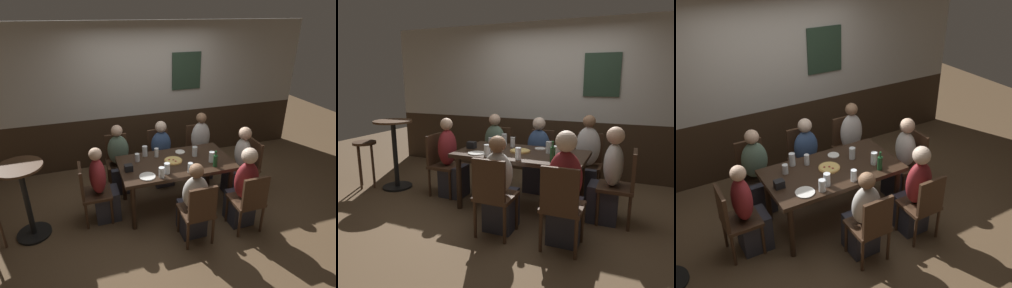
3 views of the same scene
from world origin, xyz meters
TOP-DOWN VIEW (x-y plane):
  - ground_plane at (0.00, 0.00)m, footprint 12.00×12.00m
  - wall_back at (0.01, 1.65)m, footprint 6.40×0.13m
  - dining_table at (0.00, 0.00)m, footprint 1.64×0.88m
  - chair_right_far at (0.72, 0.86)m, footprint 0.40×0.40m
  - chair_head_west at (-1.24, 0.00)m, footprint 0.40×0.40m
  - chair_mid_near at (0.00, -0.86)m, footprint 0.40×0.40m
  - chair_left_far at (-0.72, 0.86)m, footprint 0.40×0.40m
  - chair_head_east at (1.24, 0.00)m, footprint 0.40×0.40m
  - chair_right_near at (0.72, -0.86)m, footprint 0.40×0.40m
  - chair_mid_far at (0.00, 0.86)m, footprint 0.40×0.40m
  - person_right_far at (0.72, 0.70)m, footprint 0.34×0.37m
  - person_head_west at (-1.07, 0.00)m, footprint 0.37×0.34m
  - person_mid_near at (0.00, -0.69)m, footprint 0.34×0.37m
  - person_left_far at (-0.72, 0.69)m, footprint 0.34×0.37m
  - person_head_east at (1.07, 0.00)m, footprint 0.37×0.34m
  - person_right_near at (0.72, -0.70)m, footprint 0.34×0.37m
  - person_mid_far at (-0.00, 0.69)m, footprint 0.34×0.37m
  - pizza at (-0.03, 0.02)m, footprint 0.26×0.26m
  - beer_glass_tall at (0.49, -0.16)m, footprint 0.08×0.08m
  - pint_glass_pale at (-0.22, 0.24)m, footprint 0.06×0.06m
  - tumbler_short at (0.09, -0.35)m, footprint 0.07×0.07m
  - tumbler_water at (-0.53, 0.19)m, footprint 0.07×0.07m
  - highball_clear at (0.33, 0.09)m, footprint 0.08×0.08m
  - beer_glass_half at (-0.22, -0.28)m, footprint 0.08×0.08m
  - pint_glass_amber at (-0.38, 0.32)m, footprint 0.08×0.08m
  - pint_glass_stout at (-0.32, -0.35)m, footprint 0.08×0.08m
  - beer_bottle_green at (0.48, -0.30)m, footprint 0.06×0.06m
  - plate_white_large at (-0.50, -0.28)m, footprint 0.22×0.22m
  - plate_white_small at (0.17, 0.27)m, footprint 0.15×0.15m
  - condiment_caddy at (-0.70, -0.05)m, footprint 0.11×0.09m
  - side_bar_table at (-2.03, -0.06)m, footprint 0.56×0.56m
  - bar_stool at (-2.48, -0.21)m, footprint 0.34×0.34m

SIDE VIEW (x-z plane):
  - ground_plane at x=0.00m, z-range 0.00..0.00m
  - person_mid_near at x=0.00m, z-range -0.09..0.99m
  - person_mid_far at x=0.00m, z-range -0.09..1.02m
  - person_head_west at x=-1.07m, z-range -0.09..1.03m
  - person_left_far at x=-0.72m, z-range -0.09..1.03m
  - person_head_east at x=1.07m, z-range -0.09..1.05m
  - person_right_far at x=0.72m, z-range -0.09..1.08m
  - chair_right_far at x=0.72m, z-range 0.06..0.94m
  - chair_head_west at x=-1.24m, z-range 0.06..0.94m
  - chair_mid_near at x=0.00m, z-range 0.06..0.94m
  - chair_left_far at x=-0.72m, z-range 0.06..0.94m
  - chair_head_east at x=1.24m, z-range 0.06..0.94m
  - chair_right_near at x=0.72m, z-range 0.06..0.94m
  - chair_mid_far at x=0.00m, z-range 0.06..0.94m
  - person_right_near at x=0.72m, z-range -0.09..1.10m
  - bar_stool at x=-2.48m, z-range 0.20..0.92m
  - side_bar_table at x=-2.03m, z-range 0.09..1.14m
  - dining_table at x=0.00m, z-range 0.29..1.03m
  - plate_white_large at x=-0.50m, z-range 0.74..0.75m
  - plate_white_small at x=0.17m, z-range 0.74..0.75m
  - pizza at x=-0.03m, z-range 0.74..0.77m
  - condiment_caddy at x=-0.70m, z-range 0.74..0.83m
  - tumbler_water at x=-0.53m, z-range 0.73..0.85m
  - pint_glass_pale at x=-0.22m, z-range 0.73..0.87m
  - tumbler_short at x=0.09m, z-range 0.73..0.87m
  - pint_glass_stout at x=-0.32m, z-range 0.73..0.87m
  - highball_clear at x=0.33m, z-range 0.73..0.88m
  - pint_glass_amber at x=-0.38m, z-range 0.73..0.89m
  - beer_glass_half at x=-0.22m, z-range 0.73..0.89m
  - beer_glass_tall at x=0.49m, z-range 0.73..0.89m
  - beer_bottle_green at x=0.48m, z-range 0.71..0.95m
  - wall_back at x=0.01m, z-range 0.00..2.60m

